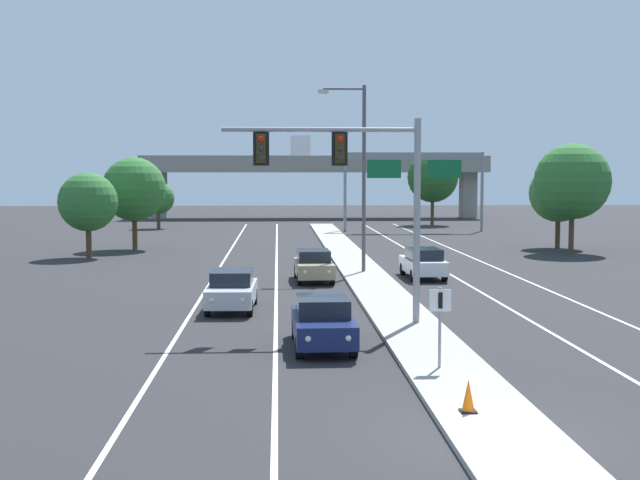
{
  "coord_description": "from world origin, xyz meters",
  "views": [
    {
      "loc": [
        -4.62,
        -16.73,
        5.4
      ],
      "look_at": [
        -3.2,
        11.47,
        3.2
      ],
      "focal_mm": 47.4,
      "sensor_mm": 36.0,
      "label": 1
    }
  ],
  "objects_px": {
    "car_oncoming_silver": "(232,289)",
    "highway_sign_gantry": "(414,166)",
    "tree_far_left_a": "(158,198)",
    "car_oncoming_tan": "(314,265)",
    "traffic_cone_median_nose": "(468,396)",
    "tree_far_right_a": "(572,182)",
    "median_sign_post": "(440,315)",
    "car_oncoming_navy": "(323,321)",
    "overhead_signal_mast": "(355,177)",
    "tree_far_right_b": "(433,177)",
    "street_lamp_median": "(360,167)",
    "tree_far_right_c": "(559,193)",
    "car_receding_white": "(423,263)",
    "tree_far_left_c": "(134,189)",
    "tree_far_left_b": "(88,202)"
  },
  "relations": [
    {
      "from": "car_oncoming_tan",
      "to": "median_sign_post",
      "type": "bearing_deg",
      "value": -82.64
    },
    {
      "from": "overhead_signal_mast",
      "to": "car_oncoming_silver",
      "type": "distance_m",
      "value": 7.56
    },
    {
      "from": "car_oncoming_navy",
      "to": "tree_far_left_a",
      "type": "height_order",
      "value": "tree_far_left_a"
    },
    {
      "from": "overhead_signal_mast",
      "to": "tree_far_right_a",
      "type": "height_order",
      "value": "tree_far_right_a"
    },
    {
      "from": "tree_far_left_a",
      "to": "tree_far_right_b",
      "type": "bearing_deg",
      "value": 8.97
    },
    {
      "from": "highway_sign_gantry",
      "to": "tree_far_left_b",
      "type": "bearing_deg",
      "value": -136.6
    },
    {
      "from": "car_oncoming_silver",
      "to": "highway_sign_gantry",
      "type": "bearing_deg",
      "value": 72.13
    },
    {
      "from": "car_oncoming_tan",
      "to": "tree_far_left_a",
      "type": "xyz_separation_m",
      "value": [
        -13.69,
        42.37,
        2.21
      ]
    },
    {
      "from": "car_receding_white",
      "to": "traffic_cone_median_nose",
      "type": "xyz_separation_m",
      "value": [
        -3.36,
        -25.17,
        -0.31
      ]
    },
    {
      "from": "overhead_signal_mast",
      "to": "median_sign_post",
      "type": "bearing_deg",
      "value": -76.52
    },
    {
      "from": "street_lamp_median",
      "to": "car_oncoming_tan",
      "type": "bearing_deg",
      "value": -131.63
    },
    {
      "from": "highway_sign_gantry",
      "to": "tree_far_right_a",
      "type": "distance_m",
      "value": 23.36
    },
    {
      "from": "overhead_signal_mast",
      "to": "tree_far_left_c",
      "type": "xyz_separation_m",
      "value": [
        -12.97,
        31.62,
        -0.99
      ]
    },
    {
      "from": "car_receding_white",
      "to": "tree_far_left_c",
      "type": "height_order",
      "value": "tree_far_left_c"
    },
    {
      "from": "median_sign_post",
      "to": "car_oncoming_tan",
      "type": "height_order",
      "value": "median_sign_post"
    },
    {
      "from": "car_oncoming_tan",
      "to": "tree_far_left_b",
      "type": "height_order",
      "value": "tree_far_left_b"
    },
    {
      "from": "overhead_signal_mast",
      "to": "car_oncoming_silver",
      "type": "height_order",
      "value": "overhead_signal_mast"
    },
    {
      "from": "traffic_cone_median_nose",
      "to": "tree_far_right_a",
      "type": "distance_m",
      "value": 42.06
    },
    {
      "from": "tree_far_left_c",
      "to": "car_oncoming_navy",
      "type": "bearing_deg",
      "value": -71.61
    },
    {
      "from": "overhead_signal_mast",
      "to": "highway_sign_gantry",
      "type": "xyz_separation_m",
      "value": [
        10.12,
        49.48,
        0.85
      ]
    },
    {
      "from": "street_lamp_median",
      "to": "car_receding_white",
      "type": "height_order",
      "value": "street_lamp_median"
    },
    {
      "from": "car_oncoming_navy",
      "to": "car_oncoming_tan",
      "type": "relative_size",
      "value": 1.0
    },
    {
      "from": "car_oncoming_silver",
      "to": "tree_far_left_a",
      "type": "distance_m",
      "value": 52.28
    },
    {
      "from": "car_oncoming_silver",
      "to": "tree_far_right_c",
      "type": "xyz_separation_m",
      "value": [
        22.37,
        27.31,
        3.2
      ]
    },
    {
      "from": "street_lamp_median",
      "to": "car_oncoming_navy",
      "type": "bearing_deg",
      "value": -98.91
    },
    {
      "from": "car_oncoming_navy",
      "to": "tree_far_right_c",
      "type": "relative_size",
      "value": 0.73
    },
    {
      "from": "car_oncoming_silver",
      "to": "tree_far_left_b",
      "type": "xyz_separation_m",
      "value": [
        -10.43,
        21.72,
        2.79
      ]
    },
    {
      "from": "median_sign_post",
      "to": "traffic_cone_median_nose",
      "type": "xyz_separation_m",
      "value": [
        -0.19,
        -4.31,
        -1.08
      ]
    },
    {
      "from": "street_lamp_median",
      "to": "car_receding_white",
      "type": "distance_m",
      "value": 6.22
    },
    {
      "from": "overhead_signal_mast",
      "to": "tree_far_right_a",
      "type": "xyz_separation_m",
      "value": [
        17.43,
        27.33,
        -0.41
      ]
    },
    {
      "from": "tree_far_right_c",
      "to": "median_sign_post",
      "type": "bearing_deg",
      "value": -112.82
    },
    {
      "from": "median_sign_post",
      "to": "car_oncoming_tan",
      "type": "relative_size",
      "value": 0.49
    },
    {
      "from": "car_oncoming_silver",
      "to": "highway_sign_gantry",
      "type": "height_order",
      "value": "highway_sign_gantry"
    },
    {
      "from": "car_oncoming_tan",
      "to": "car_receding_white",
      "type": "xyz_separation_m",
      "value": [
        5.74,
        0.89,
        0.0
      ]
    },
    {
      "from": "car_oncoming_navy",
      "to": "highway_sign_gantry",
      "type": "bearing_deg",
      "value": 77.82
    },
    {
      "from": "car_oncoming_navy",
      "to": "tree_far_right_c",
      "type": "distance_m",
      "value": 39.87
    },
    {
      "from": "traffic_cone_median_nose",
      "to": "tree_far_right_b",
      "type": "bearing_deg",
      "value": 80.19
    },
    {
      "from": "car_receding_white",
      "to": "traffic_cone_median_nose",
      "type": "relative_size",
      "value": 6.09
    },
    {
      "from": "car_receding_white",
      "to": "traffic_cone_median_nose",
      "type": "bearing_deg",
      "value": -97.6
    },
    {
      "from": "tree_far_left_b",
      "to": "tree_far_right_b",
      "type": "height_order",
      "value": "tree_far_right_b"
    },
    {
      "from": "street_lamp_median",
      "to": "car_oncoming_tan",
      "type": "xyz_separation_m",
      "value": [
        -2.61,
        -2.94,
        -4.97
      ]
    },
    {
      "from": "overhead_signal_mast",
      "to": "median_sign_post",
      "type": "height_order",
      "value": "overhead_signal_mast"
    },
    {
      "from": "median_sign_post",
      "to": "tree_far_right_c",
      "type": "xyz_separation_m",
      "value": [
        16.15,
        38.38,
        2.44
      ]
    },
    {
      "from": "overhead_signal_mast",
      "to": "car_oncoming_tan",
      "type": "height_order",
      "value": "overhead_signal_mast"
    },
    {
      "from": "overhead_signal_mast",
      "to": "median_sign_post",
      "type": "distance_m",
      "value": 8.14
    },
    {
      "from": "tree_far_right_b",
      "to": "highway_sign_gantry",
      "type": "bearing_deg",
      "value": -109.64
    },
    {
      "from": "car_receding_white",
      "to": "tree_far_left_b",
      "type": "xyz_separation_m",
      "value": [
        -19.81,
        11.94,
        2.79
      ]
    },
    {
      "from": "highway_sign_gantry",
      "to": "tree_far_left_c",
      "type": "distance_m",
      "value": 29.25
    },
    {
      "from": "traffic_cone_median_nose",
      "to": "tree_far_right_a",
      "type": "bearing_deg",
      "value": 67.6
    },
    {
      "from": "median_sign_post",
      "to": "tree_far_left_b",
      "type": "height_order",
      "value": "tree_far_left_b"
    }
  ]
}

